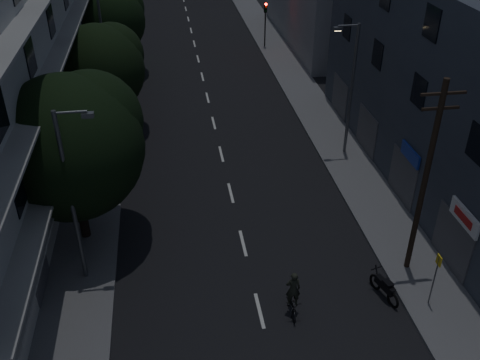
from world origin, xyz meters
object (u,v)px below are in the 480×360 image
object	(u,v)px
utility_pole	(426,178)
cyclist	(292,299)
bus_stop_sign	(436,271)
motorcycle	(384,288)

from	to	relation	value
utility_pole	cyclist	distance (m)	7.36
bus_stop_sign	motorcycle	xyz separation A→B (m)	(-1.66, 0.79, -1.40)
bus_stop_sign	cyclist	size ratio (longest dim) A/B	1.21
utility_pole	bus_stop_sign	xyz separation A→B (m)	(-0.05, -2.34, -2.98)
bus_stop_sign	cyclist	bearing A→B (deg)	175.07
utility_pole	cyclist	world-z (taller)	utility_pole
motorcycle	cyclist	distance (m)	4.09
bus_stop_sign	cyclist	distance (m)	5.87
bus_stop_sign	motorcycle	size ratio (longest dim) A/B	1.35
motorcycle	cyclist	world-z (taller)	cyclist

